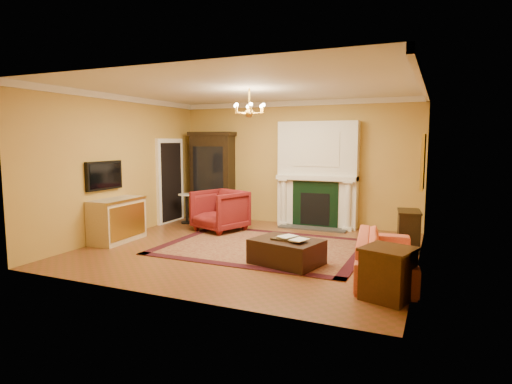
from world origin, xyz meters
The scene contains 26 objects.
floor centered at (0.00, 0.00, -0.01)m, with size 6.00×5.50×0.02m, color brown.
ceiling centered at (0.00, 0.00, 3.01)m, with size 6.00×5.50×0.02m, color silver.
wall_back centered at (0.00, 2.76, 1.50)m, with size 6.00×0.02×3.00m, color #B99942.
wall_front centered at (0.00, -2.76, 1.50)m, with size 6.00×0.02×3.00m, color #B99942.
wall_left centered at (-3.01, 0.00, 1.50)m, with size 0.02×5.50×3.00m, color #B99942.
wall_right centered at (3.01, 0.00, 1.50)m, with size 0.02×5.50×3.00m, color #B99942.
fireplace centered at (0.60, 2.57, 1.19)m, with size 1.90×0.70×2.50m.
crown_molding centered at (0.00, 0.96, 2.94)m, with size 6.00×5.50×0.12m.
doorway centered at (-2.95, 1.70, 1.05)m, with size 0.08×1.05×2.10m.
tv_panel centered at (-2.95, -0.60, 1.35)m, with size 0.09×0.95×0.58m.
gilt_mirror centered at (2.97, 1.40, 1.65)m, with size 0.06×0.76×1.05m.
chandelier centered at (0.00, 0.00, 2.61)m, with size 0.63×0.55×0.53m.
oriental_rug centered at (0.20, 0.19, 0.01)m, with size 3.79×2.84×0.02m, color #470F0F.
china_cabinet centered at (-2.18, 2.49, 1.09)m, with size 1.09×0.49×2.18m, color black.
wingback_armchair centered at (-1.29, 1.21, 0.51)m, with size 1.00×0.93×1.03m, color maroon.
pedestal_table centered at (-2.48, 1.68, 0.43)m, with size 0.41×0.41×0.74m.
commode centered at (-2.73, -0.52, 0.44)m, with size 0.56×1.18×0.88m, color beige.
coral_sofa centered at (2.57, -0.66, 0.42)m, with size 2.13×0.62×0.83m, color #E05F47.
end_table centered at (2.72, -1.67, 0.32)m, with size 0.56×0.56×0.65m, color #391E0F.
console_table centered at (2.78, 1.08, 0.36)m, with size 0.37×0.65×0.73m, color black.
leather_ottoman centered at (1.00, -0.71, 0.22)m, with size 1.09×0.79×0.41m, color black.
ottoman_tray centered at (1.01, -0.71, 0.44)m, with size 0.45×0.35×0.03m, color black.
book_a centered at (0.89, -0.65, 0.61)m, with size 0.23×0.03×0.31m, color gray.
book_b centered at (1.14, -0.78, 0.60)m, with size 0.22×0.02×0.30m, color gray.
topiary_left centered at (-0.03, 2.53, 1.48)m, with size 0.17×0.17×0.46m.
topiary_right centered at (1.19, 2.53, 1.46)m, with size 0.15×0.15×0.42m.
Camera 1 is at (3.29, -7.26, 2.04)m, focal length 30.00 mm.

